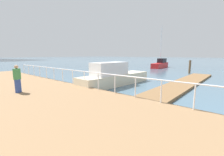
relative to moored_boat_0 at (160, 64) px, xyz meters
The scene contains 8 objects.
ground_plane 20.13m from the moored_boat_0, behind, with size 300.00×300.00×0.00m, color slate.
boardwalk 29.59m from the moored_boat_0, 164.98° to the right, with size 11.00×38.00×0.40m, color #93704C.
floating_dock 18.11m from the moored_boat_0, 150.59° to the right, with size 15.62×2.00×0.18m, color olive.
boardwalk_railing 24.75m from the moored_boat_0, 159.80° to the right, with size 0.06×30.05×1.08m.
dock_piling_2 9.91m from the moored_boat_0, 133.96° to the right, with size 0.28×0.28×1.83m, color brown.
moored_boat_0 is the anchor object (origin of this frame).
moored_boat_1 20.39m from the moored_boat_0, 167.63° to the right, with size 7.43×2.11×1.97m.
pedestrian_0 26.95m from the moored_boat_0, behind, with size 0.42×0.39×1.60m.
Camera 1 is at (-9.66, 6.11, 2.58)m, focal length 24.18 mm.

